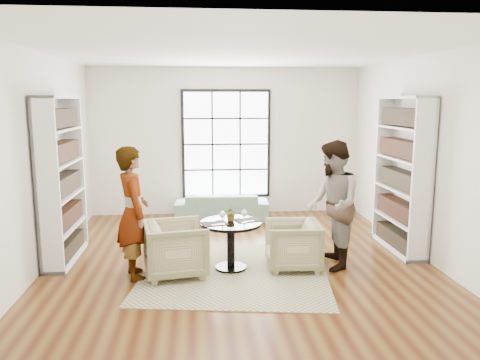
{
  "coord_description": "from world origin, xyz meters",
  "views": [
    {
      "loc": [
        -0.59,
        -6.59,
        2.34
      ],
      "look_at": [
        0.05,
        0.4,
        1.14
      ],
      "focal_mm": 35.0,
      "sensor_mm": 36.0,
      "label": 1
    }
  ],
  "objects": [
    {
      "name": "placemat_right",
      "position": [
        0.08,
        -0.28,
        0.69
      ],
      "size": [
        0.4,
        0.34,
        0.01
      ],
      "primitive_type": "cube",
      "rotation": [
        0.0,
        0.0,
        0.26
      ],
      "color": "black",
      "rests_on": "pedestal_table"
    },
    {
      "name": "armchair_right",
      "position": [
        0.72,
        -0.39,
        0.34
      ],
      "size": [
        0.78,
        0.76,
        0.68
      ],
      "primitive_type": "imported",
      "rotation": [
        0.0,
        0.0,
        -1.62
      ],
      "color": "tan",
      "rests_on": "ground"
    },
    {
      "name": "person_right",
      "position": [
        1.27,
        -0.39,
        0.9
      ],
      "size": [
        0.75,
        0.93,
        1.8
      ],
      "primitive_type": "imported",
      "rotation": [
        0.0,
        0.0,
        -1.66
      ],
      "color": "gray",
      "rests_on": "ground"
    },
    {
      "name": "room_shell",
      "position": [
        0.0,
        0.54,
        1.26
      ],
      "size": [
        6.0,
        6.01,
        6.0
      ],
      "color": "silver",
      "rests_on": "ground"
    },
    {
      "name": "wine_glass_right",
      "position": [
        0.03,
        -0.43,
        0.81
      ],
      "size": [
        0.08,
        0.08,
        0.18
      ],
      "color": "silver",
      "rests_on": "pedestal_table"
    },
    {
      "name": "sofa",
      "position": [
        -0.13,
        2.45,
        0.27
      ],
      "size": [
        1.86,
        0.81,
        0.53
      ],
      "primitive_type": "imported",
      "rotation": [
        0.0,
        0.0,
        3.09
      ],
      "color": "gray",
      "rests_on": "ground"
    },
    {
      "name": "pedestal_table",
      "position": [
        -0.15,
        -0.35,
        0.5
      ],
      "size": [
        0.85,
        0.85,
        0.68
      ],
      "rotation": [
        0.0,
        0.0,
        0.26
      ],
      "color": "black",
      "rests_on": "ground"
    },
    {
      "name": "cutlery_left",
      "position": [
        -0.38,
        -0.42,
        0.69
      ],
      "size": [
        0.19,
        0.25,
        0.01
      ],
      "primitive_type": null,
      "rotation": [
        0.0,
        0.0,
        0.26
      ],
      "color": "silver",
      "rests_on": "placemat_left"
    },
    {
      "name": "rug",
      "position": [
        -0.1,
        -0.46,
        0.01
      ],
      "size": [
        2.83,
        2.83,
        0.01
      ],
      "primitive_type": "cube",
      "rotation": [
        0.0,
        0.0,
        -0.15
      ],
      "color": "tan",
      "rests_on": "ground"
    },
    {
      "name": "armchair_left",
      "position": [
        -0.9,
        -0.5,
        0.37
      ],
      "size": [
        0.94,
        0.92,
        0.74
      ],
      "primitive_type": "imported",
      "rotation": [
        0.0,
        0.0,
        1.75
      ],
      "color": "#B7B382",
      "rests_on": "ground"
    },
    {
      "name": "flower_centerpiece",
      "position": [
        -0.14,
        -0.28,
        0.78
      ],
      "size": [
        0.19,
        0.17,
        0.2
      ],
      "primitive_type": "imported",
      "rotation": [
        0.0,
        0.0,
        -0.06
      ],
      "color": "gray",
      "rests_on": "pedestal_table"
    },
    {
      "name": "wine_glass_left",
      "position": [
        -0.27,
        -0.48,
        0.82
      ],
      "size": [
        0.09,
        0.09,
        0.19
      ],
      "color": "silver",
      "rests_on": "pedestal_table"
    },
    {
      "name": "cutlery_right",
      "position": [
        0.08,
        -0.28,
        0.69
      ],
      "size": [
        0.19,
        0.25,
        0.01
      ],
      "primitive_type": null,
      "rotation": [
        0.0,
        0.0,
        0.26
      ],
      "color": "silver",
      "rests_on": "placemat_right"
    },
    {
      "name": "placemat_left",
      "position": [
        -0.38,
        -0.42,
        0.69
      ],
      "size": [
        0.4,
        0.34,
        0.01
      ],
      "primitive_type": "cube",
      "rotation": [
        0.0,
        0.0,
        0.26
      ],
      "color": "black",
      "rests_on": "pedestal_table"
    },
    {
      "name": "ground",
      "position": [
        0.0,
        0.0,
        0.0
      ],
      "size": [
        6.0,
        6.0,
        0.0
      ],
      "primitive_type": "plane",
      "color": "brown"
    },
    {
      "name": "person_left",
      "position": [
        -1.45,
        -0.5,
        0.88
      ],
      "size": [
        0.59,
        0.74,
        1.76
      ],
      "primitive_type": "imported",
      "rotation": [
        0.0,
        0.0,
        1.88
      ],
      "color": "gray",
      "rests_on": "ground"
    }
  ]
}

